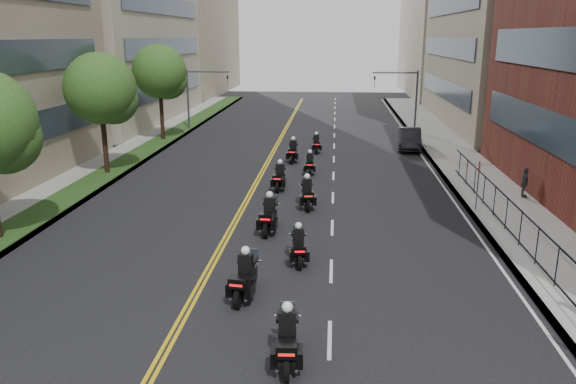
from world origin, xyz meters
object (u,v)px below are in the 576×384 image
motorcycle_2 (245,278)px  parked_sedan (409,139)px  motorcycle_5 (307,194)px  motorcycle_4 (269,216)px  pedestrian_c (525,182)px  motorcycle_7 (310,164)px  motorcycle_3 (299,247)px  motorcycle_8 (293,152)px  motorcycle_9 (316,144)px  motorcycle_1 (287,341)px  motorcycle_6 (280,178)px

motorcycle_2 → parked_sedan: bearing=79.3°
motorcycle_5 → motorcycle_4: bearing=-118.3°
pedestrian_c → motorcycle_7: bearing=77.4°
motorcycle_5 → motorcycle_3: bearing=-96.6°
motorcycle_2 → motorcycle_8: bearing=97.4°
motorcycle_4 → motorcycle_9: motorcycle_4 is taller
motorcycle_1 → motorcycle_6: size_ratio=1.02×
motorcycle_4 → pedestrian_c: bearing=28.9°
motorcycle_4 → motorcycle_9: 18.19m
motorcycle_3 → motorcycle_7: 14.71m
motorcycle_3 → parked_sedan: (7.17, 23.59, 0.17)m
motorcycle_4 → pedestrian_c: 14.59m
motorcycle_1 → motorcycle_8: motorcycle_8 is taller
motorcycle_8 → motorcycle_7: bearing=-67.7°
motorcycle_1 → parked_sedan: 31.47m
motorcycle_5 → motorcycle_8: bearing=91.2°
motorcycle_5 → pedestrian_c: (11.63, 2.45, 0.25)m
motorcycle_6 → motorcycle_3: bearing=-77.6°
motorcycle_8 → motorcycle_9: 3.72m
motorcycle_3 → motorcycle_7: bearing=83.9°
motorcycle_3 → motorcycle_5: size_ratio=0.91×
motorcycle_2 → motorcycle_9: bearing=93.8°
motorcycle_6 → parked_sedan: size_ratio=0.49×
motorcycle_2 → motorcycle_8: size_ratio=1.01×
motorcycle_6 → motorcycle_7: motorcycle_6 is taller
motorcycle_4 → pedestrian_c: size_ratio=1.57×
motorcycle_2 → motorcycle_3: (1.61, 3.21, -0.07)m
motorcycle_9 → pedestrian_c: bearing=-51.0°
motorcycle_7 → parked_sedan: 11.56m
pedestrian_c → parked_sedan: bearing=27.8°
motorcycle_3 → pedestrian_c: pedestrian_c is taller
motorcycle_7 → pedestrian_c: pedestrian_c is taller
motorcycle_6 → motorcycle_9: bearing=83.8°
motorcycle_1 → pedestrian_c: (11.44, 16.86, 0.26)m
motorcycle_1 → motorcycle_9: (-0.21, 28.66, -0.08)m
motorcycle_4 → motorcycle_9: size_ratio=1.19×
motorcycle_2 → motorcycle_7: 17.98m
motorcycle_4 → motorcycle_6: 7.29m
motorcycle_4 → parked_sedan: motorcycle_4 is taller
pedestrian_c → motorcycle_4: bearing=125.8°
motorcycle_4 → motorcycle_5: motorcycle_4 is taller
motorcycle_1 → motorcycle_5: (-0.19, 14.41, 0.00)m
motorcycle_1 → motorcycle_8: bearing=90.2°
motorcycle_9 → parked_sedan: size_ratio=0.44×
motorcycle_5 → motorcycle_7: bearing=84.7°
motorcycle_1 → parked_sedan: size_ratio=0.49×
motorcycle_8 → motorcycle_9: (1.53, 3.39, -0.08)m
motorcycle_7 → motorcycle_8: motorcycle_8 is taller
motorcycle_9 → motorcycle_6: bearing=-104.8°
motorcycle_6 → pedestrian_c: (13.39, -0.96, 0.27)m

